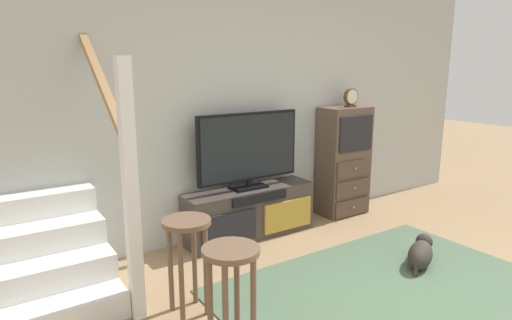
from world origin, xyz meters
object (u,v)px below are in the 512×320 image
object	(u,v)px
dog	(421,253)
television	(249,148)
side_cabinet	(344,161)
desk_clock	(351,98)
bar_stool_near	(231,277)
media_console	(250,212)
bar_stool_far	(187,244)

from	to	relation	value
dog	television	bearing A→B (deg)	122.31
side_cabinet	dog	distance (m)	1.55
desk_clock	dog	bearing A→B (deg)	-108.45
side_cabinet	bar_stool_near	size ratio (longest dim) A/B	1.76
media_console	desk_clock	size ratio (longest dim) A/B	6.64
media_console	television	distance (m)	0.66
media_console	desk_clock	bearing A→B (deg)	-0.20
television	side_cabinet	distance (m)	1.34
media_console	side_cabinet	bearing A→B (deg)	0.44
media_console	desk_clock	xyz separation A→B (m)	(1.36, -0.00, 1.11)
television	dog	bearing A→B (deg)	-57.69
television	bar_stool_near	xyz separation A→B (m)	(-1.13, -1.58, -0.39)
television	desk_clock	xyz separation A→B (m)	(1.36, -0.03, 0.45)
side_cabinet	dog	bearing A→B (deg)	-106.34
television	bar_stool_far	size ratio (longest dim) A/B	1.61
bar_stool_far	desk_clock	bearing A→B (deg)	20.85
media_console	side_cabinet	world-z (taller)	side_cabinet
media_console	television	xyz separation A→B (m)	(-0.00, 0.02, 0.66)
side_cabinet	bar_stool_far	bearing A→B (deg)	-158.44
bar_stool_near	dog	size ratio (longest dim) A/B	1.44
bar_stool_far	dog	distance (m)	2.11
bar_stool_near	bar_stool_far	world-z (taller)	bar_stool_near
side_cabinet	dog	xyz separation A→B (m)	(-0.41, -1.40, -0.51)
bar_stool_far	side_cabinet	bearing A→B (deg)	21.56
media_console	bar_stool_far	distance (m)	1.50
side_cabinet	television	bearing A→B (deg)	179.40
bar_stool_near	dog	distance (m)	2.07
media_console	bar_stool_near	distance (m)	1.94
side_cabinet	bar_stool_near	world-z (taller)	side_cabinet
television	bar_stool_far	bearing A→B (deg)	-139.13
desk_clock	dog	distance (m)	1.93
bar_stool_far	dog	size ratio (longest dim) A/B	1.41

